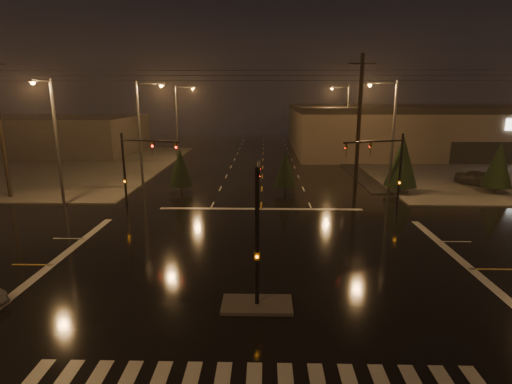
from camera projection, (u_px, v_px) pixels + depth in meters
The scene contains 22 objects.
ground at pixel (259, 267), 20.87m from camera, with size 140.00×140.00×0.00m, color black.
sidewalk_ne at pixel (505, 168), 49.33m from camera, with size 36.00×36.00×0.12m, color #494641.
sidewalk_nw at pixel (27, 166), 50.69m from camera, with size 36.00×36.00×0.12m, color #494641.
median_island at pixel (257, 305), 16.97m from camera, with size 3.00×1.60×0.15m, color #494641.
stop_bar_far at pixel (261, 209), 31.56m from camera, with size 16.00×0.50×0.01m, color beige.
retail_building at pixel (482, 127), 63.86m from camera, with size 60.20×28.30×7.20m.
commercial_block at pixel (38, 135), 61.81m from camera, with size 30.00×18.00×5.60m, color #3E3736.
signal_mast_median at pixel (258, 216), 17.01m from camera, with size 0.25×4.59×6.00m.
signal_mast_ne at pixel (389, 164), 29.61m from camera, with size 4.84×1.86×6.00m.
signal_mast_nw at pixel (135, 163), 30.04m from camera, with size 4.84×1.86×6.00m.
streetlight_1 at pixel (142, 128), 37.25m from camera, with size 2.77×0.32×10.00m.
streetlight_2 at pixel (179, 118), 52.79m from camera, with size 2.77×0.32×10.00m.
streetlight_3 at pixel (390, 130), 34.80m from camera, with size 2.77×0.32×10.00m.
streetlight_4 at pixel (345, 118), 54.23m from camera, with size 2.77×0.32×10.00m.
streetlight_5 at pixel (54, 135), 30.74m from camera, with size 0.32×2.77×10.00m.
utility_pole_0 at pixel (0, 127), 33.53m from camera, with size 2.20×0.32×12.00m.
utility_pole_1 at pixel (359, 128), 32.85m from camera, with size 2.20×0.32×12.00m.
conifer_0 at pixel (402, 161), 35.93m from camera, with size 2.91×2.91×5.25m.
conifer_1 at pixel (499, 165), 35.77m from camera, with size 2.58×2.58×4.73m.
conifer_3 at pixel (180, 167), 36.25m from camera, with size 2.17×2.17×4.09m.
conifer_4 at pixel (285, 169), 36.17m from camera, with size 2.00×2.00×3.83m.
car_parked at pixel (481, 179), 39.10m from camera, with size 1.87×4.64×1.58m, color black.
Camera 1 is at (0.31, -19.36, 8.73)m, focal length 28.00 mm.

